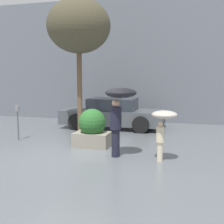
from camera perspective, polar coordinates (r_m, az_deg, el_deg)
ground_plane at (r=8.15m, az=-8.33°, el=-8.53°), size 40.00×40.00×0.00m
building_facade at (r=14.07m, az=2.21°, el=10.43°), size 18.00×0.30×6.00m
planter_box at (r=8.88m, az=-4.06°, el=-3.39°), size 1.12×0.86×1.20m
person_adult at (r=7.56m, az=1.41°, el=1.44°), size 0.84×0.84×1.90m
person_child at (r=7.30m, az=10.37°, el=-1.88°), size 0.66×0.66×1.34m
parked_car_near at (r=12.14m, az=0.20°, el=-0.40°), size 4.38×1.99×1.28m
street_tree at (r=10.67m, az=-6.77°, el=16.84°), size 2.31×2.31×5.01m
parking_meter at (r=10.22m, az=-18.63°, el=-0.63°), size 0.14×0.14×1.21m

